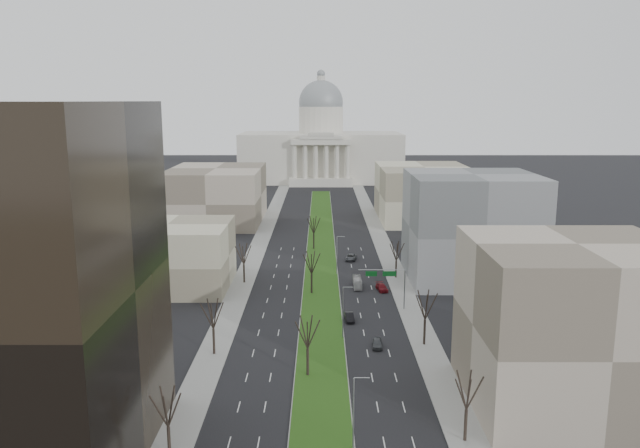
{
  "coord_description": "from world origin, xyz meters",
  "views": [
    {
      "loc": [
        -0.06,
        -46.12,
        40.1
      ],
      "look_at": [
        -0.26,
        104.09,
        10.24
      ],
      "focal_mm": 35.0,
      "sensor_mm": 36.0,
      "label": 1
    }
  ],
  "objects_px": {
    "car_grey_far": "(351,257)",
    "car_black": "(349,317)",
    "box_van": "(357,282)",
    "car_red": "(382,287)",
    "car_grey_near": "(377,343)"
  },
  "relations": [
    {
      "from": "car_black",
      "to": "box_van",
      "type": "distance_m",
      "value": 21.61
    },
    {
      "from": "box_van",
      "to": "car_black",
      "type": "bearing_deg",
      "value": -97.17
    },
    {
      "from": "car_grey_near",
      "to": "car_red",
      "type": "xyz_separation_m",
      "value": [
        3.74,
        31.29,
        -0.01
      ]
    },
    {
      "from": "car_grey_far",
      "to": "car_black",
      "type": "bearing_deg",
      "value": -83.98
    },
    {
      "from": "car_grey_far",
      "to": "box_van",
      "type": "height_order",
      "value": "box_van"
    },
    {
      "from": "car_grey_far",
      "to": "box_van",
      "type": "relative_size",
      "value": 0.72
    },
    {
      "from": "car_red",
      "to": "car_grey_far",
      "type": "height_order",
      "value": "car_grey_far"
    },
    {
      "from": "car_black",
      "to": "car_grey_far",
      "type": "height_order",
      "value": "car_grey_far"
    },
    {
      "from": "car_grey_near",
      "to": "car_red",
      "type": "relative_size",
      "value": 0.86
    },
    {
      "from": "car_grey_near",
      "to": "box_van",
      "type": "xyz_separation_m",
      "value": [
        -1.35,
        34.05,
        0.33
      ]
    },
    {
      "from": "car_grey_near",
      "to": "box_van",
      "type": "bearing_deg",
      "value": 96.59
    },
    {
      "from": "box_van",
      "to": "car_red",
      "type": "bearing_deg",
      "value": -28.36
    },
    {
      "from": "car_grey_near",
      "to": "car_black",
      "type": "xyz_separation_m",
      "value": [
        -4.08,
        12.61,
        0.03
      ]
    },
    {
      "from": "car_black",
      "to": "box_van",
      "type": "bearing_deg",
      "value": 78.21
    },
    {
      "from": "car_grey_near",
      "to": "car_grey_far",
      "type": "relative_size",
      "value": 0.77
    }
  ]
}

